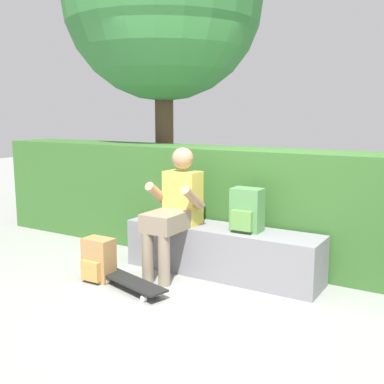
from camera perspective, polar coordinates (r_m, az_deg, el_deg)
ground_plane at (r=4.31m, az=1.51°, el=-11.30°), size 24.00×24.00×0.00m
bench_main at (r=4.51m, az=3.65°, el=-7.22°), size 1.93×0.46×0.47m
person_skater at (r=4.42m, az=-2.14°, el=-1.82°), size 0.49×0.62×1.22m
skateboard_near_person at (r=4.20m, az=-7.48°, el=-10.86°), size 0.82×0.41×0.09m
backpack_on_bench at (r=4.29m, az=6.71°, el=-2.27°), size 0.28×0.23×0.40m
backpack_on_ground at (r=4.44m, az=-11.40°, el=-8.19°), size 0.28×0.23×0.40m
hedge_row at (r=4.97m, az=5.83°, el=-1.45°), size 6.46×0.63×1.18m
tree_behind_bench at (r=6.12m, az=-3.56°, el=22.33°), size 2.43×2.43×4.11m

